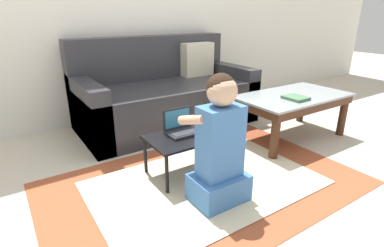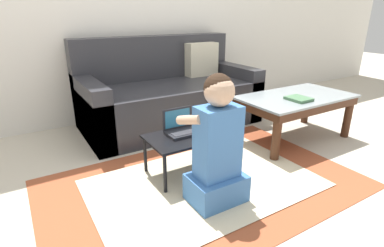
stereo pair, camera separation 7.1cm
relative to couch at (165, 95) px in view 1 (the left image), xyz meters
The scene contains 9 objects.
ground_plane 1.27m from the couch, 102.07° to the right, with size 16.00×16.00×0.00m, color beige.
area_rug 1.31m from the couch, 106.44° to the right, with size 2.10×1.36×0.01m.
couch is the anchor object (origin of this frame).
coffee_table 1.26m from the couch, 51.64° to the right, with size 1.04×0.58×0.41m.
laptop_desk 1.09m from the couch, 109.41° to the right, with size 0.60×0.37×0.30m.
laptop 1.05m from the couch, 112.01° to the right, with size 0.23×0.16×0.18m.
computer_mouse 1.06m from the couch, 101.43° to the right, with size 0.06×0.10×0.03m.
person_seated 1.48m from the couch, 105.99° to the right, with size 0.34×0.37×0.80m.
book_on_table 1.29m from the couch, 58.27° to the right, with size 0.17×0.19×0.02m.
Camera 1 is at (-1.17, -1.47, 1.11)m, focal length 28.00 mm.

